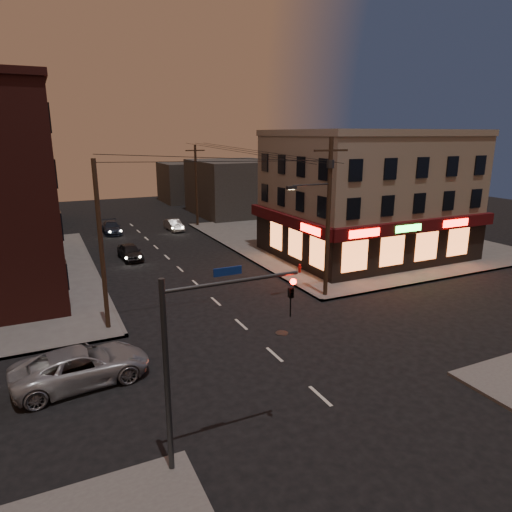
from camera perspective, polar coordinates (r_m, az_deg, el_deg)
ground at (r=22.55m, az=2.32°, el=-12.21°), size 120.00×120.00×0.00m
sidewalk_ne at (r=46.95m, az=11.00°, el=2.13°), size 24.00×28.00×0.15m
pizza_building at (r=40.46m, az=13.68°, el=7.54°), size 15.85×12.85×10.50m
bg_building_ne_a at (r=60.81m, az=-2.71°, el=8.56°), size 10.00×12.00×7.00m
bg_building_nw at (r=60.13m, az=-29.00°, el=7.12°), size 9.00×10.00×8.00m
bg_building_ne_b at (r=73.28m, az=-8.49°, el=9.12°), size 8.00×8.00×6.00m
utility_pole_main at (r=28.85m, az=8.87°, el=5.76°), size 4.20×0.44×10.00m
utility_pole_far at (r=52.59m, az=-7.47°, el=8.70°), size 0.26×0.26×9.00m
utility_pole_west at (r=24.99m, az=-18.79°, el=1.11°), size 0.24×0.24×9.00m
traffic_signal at (r=14.11m, az=-7.13°, el=-10.97°), size 4.49×0.32×6.47m
suv_cross at (r=21.24m, az=-20.93°, el=-12.72°), size 5.87×3.19×1.56m
sedan_near at (r=40.03m, az=-15.47°, el=0.51°), size 1.82×4.01×1.34m
sedan_mid at (r=51.14m, az=-10.23°, el=3.84°), size 1.53×3.81×1.23m
sedan_far at (r=51.16m, az=-17.61°, el=3.40°), size 1.93×4.48×1.28m
fire_hydrant at (r=34.67m, az=5.47°, el=-1.46°), size 0.31×0.31×0.69m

